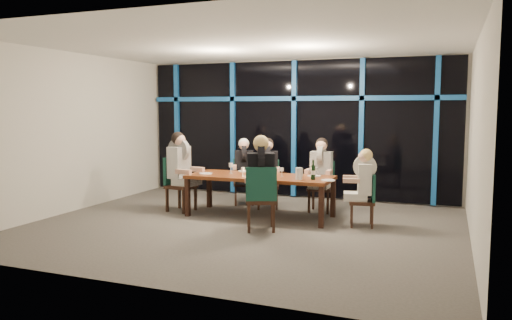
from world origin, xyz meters
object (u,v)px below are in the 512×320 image
Objects in this scene: chair_near_mid at (261,195)px; diner_far_mid at (268,163)px; chair_far_mid at (268,181)px; chair_far_right at (322,183)px; chair_far_left at (244,179)px; chair_end_right at (367,197)px; chair_end_left at (177,181)px; wine_bottle at (313,172)px; dining_table at (260,179)px; diner_far_right at (321,164)px; diner_end_left at (181,160)px; diner_near_mid at (261,169)px; diner_far_left at (244,162)px; water_pitcher at (299,174)px; diner_end_right at (363,176)px.

diner_far_mid is (-0.53, 1.78, 0.31)m from chair_near_mid.
chair_far_right is at bearing -15.96° from chair_far_mid.
chair_end_right is (2.66, -1.09, -0.02)m from chair_far_left.
chair_far_mid is 0.38m from diner_far_mid.
wine_bottle is at bearing -84.83° from chair_end_left.
diner_far_right is at bearing 41.47° from dining_table.
chair_near_mid is (0.40, -1.01, -0.10)m from dining_table.
chair_end_left reaches higher than chair_far_left.
diner_far_mid reaches higher than wine_bottle.
dining_table is 1.25m from diner_far_right.
chair_far_mid is at bearing 139.47° from wine_bottle.
chair_end_left is 1.17× the size of chair_end_right.
chair_far_mid is (-0.15, 0.85, -0.16)m from dining_table.
chair_end_left is 3.05× the size of wine_bottle.
diner_end_left is (-1.45, -0.86, 0.09)m from diner_far_mid.
diner_end_left is 2.97× the size of wine_bottle.
chair_far_left is 0.90× the size of diner_near_mid.
dining_table is at bearing -76.89° from diner_far_left.
dining_table is 1.60m from diner_end_left.
dining_table is at bearing -179.89° from water_pitcher.
water_pitcher is (0.43, 0.68, -0.14)m from diner_near_mid.
diner_far_left is at bearing 158.49° from water_pitcher.
dining_table is at bearing -77.69° from chair_far_left.
chair_far_left is 0.62m from chair_far_mid.
chair_far_left is at bearing -83.53° from chair_near_mid.
diner_near_mid is at bearing -72.09° from chair_end_right.
water_pitcher is at bearing -98.25° from diner_far_right.
dining_table is at bearing -98.94° from diner_far_mid.
chair_far_right is at bearing -128.01° from chair_near_mid.
chair_near_mid is 2.28m from diner_far_left.
chair_far_right is at bearing -61.64° from diner_end_left.
water_pitcher is (0.40, 0.76, 0.27)m from chair_near_mid.
diner_far_mid is at bearing -52.44° from diner_end_left.
diner_far_mid is 0.90× the size of diner_near_mid.
diner_far_left is 1.64m from diner_far_right.
diner_end_right is (0.92, -0.97, 0.31)m from chair_far_right.
wine_bottle is (0.65, 0.77, -0.12)m from diner_near_mid.
chair_end_left is (-1.66, -0.07, -0.11)m from dining_table.
diner_end_left is at bearing -90.00° from chair_end_left.
chair_end_right is 2.60× the size of wine_bottle.
diner_far_mid is (1.53, 0.85, 0.32)m from chair_end_left.
dining_table is 1.09m from chair_near_mid.
diner_near_mid is (1.11, -1.96, 0.48)m from chair_far_left.
chair_far_right is 1.05× the size of diner_far_mid.
diner_far_right is at bearing -31.06° from chair_far_left.
chair_near_mid reaches higher than chair_far_left.
wine_bottle is (0.10, -1.05, 0.35)m from chair_far_right.
chair_far_right reaches higher than chair_end_right.
chair_end_left reaches higher than chair_far_mid.
chair_near_mid reaches higher than dining_table.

